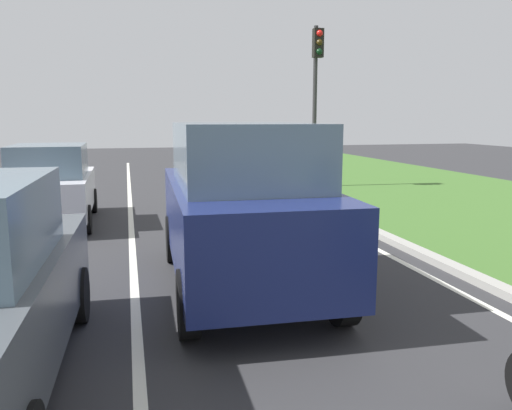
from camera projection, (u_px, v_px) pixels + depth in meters
name	position (u px, v px, depth m)	size (l,w,h in m)	color
ground_plane	(162.00, 220.00, 11.89)	(60.00, 60.00, 0.00)	#2D2D30
lane_line_center	(131.00, 221.00, 11.72)	(0.12, 32.00, 0.01)	silver
lane_line_right_edge	(308.00, 213.00, 12.76)	(0.12, 32.00, 0.01)	silver
grass_verge_right	(478.00, 204.00, 13.93)	(9.00, 48.00, 0.06)	#3D6628
curb_right	(327.00, 210.00, 12.87)	(0.24, 48.00, 0.12)	#9E9B93
car_suv_ahead	(242.00, 206.00, 6.96)	(2.11, 4.57, 2.28)	navy
car_hatchback_far	(52.00, 185.00, 11.28)	(1.76, 3.71, 1.78)	silver
traffic_light_near_right	(316.00, 78.00, 16.64)	(0.32, 0.50, 5.28)	#2D2D2D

